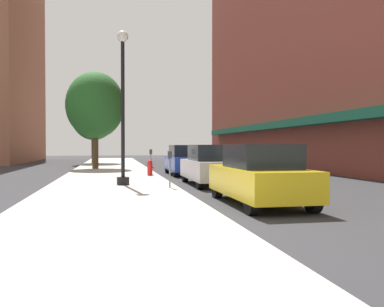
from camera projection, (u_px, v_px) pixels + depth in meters
ground_plane at (179, 172)px, 25.00m from camera, size 90.00×90.00×0.00m
sidewalk_slab at (112, 171)px, 25.22m from camera, size 4.80×50.00×0.12m
lamppost at (123, 104)px, 15.66m from camera, size 0.48×0.48×5.90m
fire_hydrant at (150, 168)px, 20.63m from camera, size 0.33×0.26×0.79m
parking_meter_near at (151, 158)px, 21.87m from camera, size 0.14×0.09×1.31m
parking_meter_far at (170, 165)px, 14.63m from camera, size 0.14×0.09×1.31m
tree_near at (95, 105)px, 26.87m from camera, size 3.79×3.79×6.36m
tree_mid at (94, 114)px, 35.25m from camera, size 3.96×3.96×6.54m
car_yellow at (260, 175)px, 11.21m from camera, size 1.80×4.30×1.66m
car_silver at (211, 165)px, 16.83m from camera, size 1.80×4.30×1.66m
car_blue at (185, 160)px, 22.72m from camera, size 1.80×4.30×1.66m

